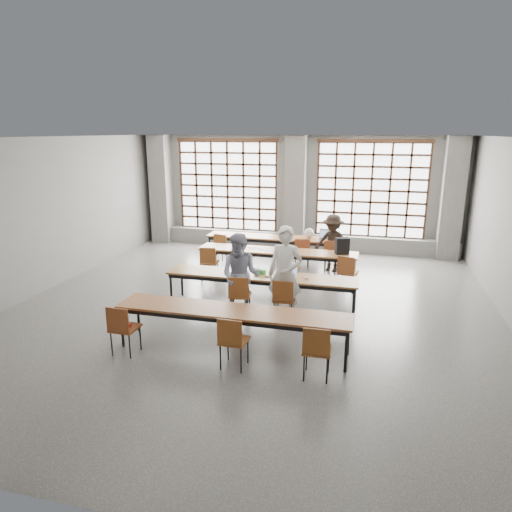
% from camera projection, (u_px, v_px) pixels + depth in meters
% --- Properties ---
extents(floor, '(11.00, 11.00, 0.00)m').
position_uv_depth(floor, '(253.00, 309.00, 9.60)').
color(floor, '#4D4D4A').
rests_on(floor, ground).
extents(ceiling, '(11.00, 11.00, 0.00)m').
position_uv_depth(ceiling, '(252.00, 138.00, 8.67)').
color(ceiling, silver).
rests_on(ceiling, floor).
extents(wall_back, '(10.00, 0.00, 10.00)m').
position_uv_depth(wall_back, '(297.00, 193.00, 14.27)').
color(wall_back, slate).
rests_on(wall_back, floor).
extents(wall_front, '(10.00, 0.00, 10.00)m').
position_uv_depth(wall_front, '(93.00, 352.00, 4.00)').
color(wall_front, slate).
rests_on(wall_front, floor).
extents(wall_left, '(0.00, 11.00, 11.00)m').
position_uv_depth(wall_left, '(39.00, 216.00, 10.33)').
color(wall_left, slate).
rests_on(wall_left, floor).
extents(column_left, '(0.60, 0.55, 3.50)m').
position_uv_depth(column_left, '(161.00, 189.00, 15.08)').
color(column_left, '#5B5C59').
rests_on(column_left, floor).
extents(column_mid, '(0.60, 0.55, 3.50)m').
position_uv_depth(column_mid, '(296.00, 194.00, 14.01)').
color(column_mid, '#5B5C59').
rests_on(column_mid, floor).
extents(column_right, '(0.60, 0.55, 3.50)m').
position_uv_depth(column_right, '(452.00, 199.00, 12.94)').
color(column_right, '#5B5C59').
rests_on(column_right, floor).
extents(window_left, '(3.32, 0.12, 3.00)m').
position_uv_depth(window_left, '(228.00, 186.00, 14.70)').
color(window_left, white).
rests_on(window_left, wall_back).
extents(window_right, '(3.32, 0.12, 3.00)m').
position_uv_depth(window_right, '(371.00, 191.00, 13.63)').
color(window_right, white).
rests_on(window_right, wall_back).
extents(sill_ledge, '(9.80, 0.35, 0.50)m').
position_uv_depth(sill_ledge, '(295.00, 241.00, 14.49)').
color(sill_ledge, '#5B5C59').
rests_on(sill_ledge, floor).
extents(desk_row_a, '(4.00, 0.70, 0.73)m').
position_uv_depth(desk_row_a, '(277.00, 239.00, 12.91)').
color(desk_row_a, brown).
rests_on(desk_row_a, floor).
extents(desk_row_b, '(4.00, 0.70, 0.73)m').
position_uv_depth(desk_row_b, '(277.00, 253.00, 11.46)').
color(desk_row_b, brown).
rests_on(desk_row_b, floor).
extents(desk_row_c, '(4.00, 0.70, 0.73)m').
position_uv_depth(desk_row_c, '(261.00, 278.00, 9.50)').
color(desk_row_c, brown).
rests_on(desk_row_c, floor).
extents(desk_row_d, '(4.00, 0.70, 0.73)m').
position_uv_depth(desk_row_d, '(232.00, 313.00, 7.65)').
color(desk_row_d, brown).
rests_on(desk_row_d, floor).
extents(chair_back_left, '(0.51, 0.51, 0.88)m').
position_uv_depth(chair_back_left, '(223.00, 246.00, 12.69)').
color(chair_back_left, brown).
rests_on(chair_back_left, floor).
extents(chair_back_mid, '(0.49, 0.49, 0.88)m').
position_uv_depth(chair_back_mid, '(302.00, 251.00, 12.16)').
color(chair_back_mid, brown).
rests_on(chair_back_mid, floor).
extents(chair_back_right, '(0.42, 0.43, 0.88)m').
position_uv_depth(chair_back_right, '(332.00, 253.00, 11.97)').
color(chair_back_right, maroon).
rests_on(chair_back_right, floor).
extents(chair_mid_left, '(0.47, 0.47, 0.88)m').
position_uv_depth(chair_mid_left, '(209.00, 260.00, 11.28)').
color(chair_mid_left, brown).
rests_on(chair_mid_left, floor).
extents(chair_mid_centre, '(0.52, 0.52, 0.88)m').
position_uv_depth(chair_mid_centre, '(287.00, 266.00, 10.82)').
color(chair_mid_centre, brown).
rests_on(chair_mid_centre, floor).
extents(chair_mid_right, '(0.50, 0.50, 0.88)m').
position_uv_depth(chair_mid_right, '(347.00, 270.00, 10.48)').
color(chair_mid_right, maroon).
rests_on(chair_mid_right, floor).
extents(chair_front_left, '(0.46, 0.47, 0.88)m').
position_uv_depth(chair_front_left, '(239.00, 292.00, 9.02)').
color(chair_front_left, brown).
rests_on(chair_front_left, floor).
extents(chair_front_right, '(0.43, 0.43, 0.88)m').
position_uv_depth(chair_front_right, '(284.00, 296.00, 8.81)').
color(chair_front_right, brown).
rests_on(chair_front_right, floor).
extents(chair_near_left, '(0.43, 0.44, 0.88)m').
position_uv_depth(chair_near_left, '(122.00, 325.00, 7.50)').
color(chair_near_left, brown).
rests_on(chair_near_left, floor).
extents(chair_near_mid, '(0.44, 0.44, 0.88)m').
position_uv_depth(chair_near_mid, '(232.00, 338.00, 7.05)').
color(chair_near_mid, brown).
rests_on(chair_near_mid, floor).
extents(chair_near_right, '(0.43, 0.44, 0.88)m').
position_uv_depth(chair_near_right, '(317.00, 347.00, 6.74)').
color(chair_near_right, brown).
rests_on(chair_near_right, floor).
extents(student_male, '(0.74, 0.53, 1.89)m').
position_uv_depth(student_male, '(285.00, 274.00, 8.82)').
color(student_male, silver).
rests_on(student_male, floor).
extents(student_female, '(0.85, 0.68, 1.70)m').
position_uv_depth(student_female, '(241.00, 275.00, 9.06)').
color(student_female, navy).
rests_on(student_female, floor).
extents(student_back, '(1.08, 0.75, 1.52)m').
position_uv_depth(student_back, '(333.00, 243.00, 12.03)').
color(student_back, black).
rests_on(student_back, floor).
extents(laptop_front, '(0.36, 0.31, 0.26)m').
position_uv_depth(laptop_front, '(288.00, 272.00, 9.44)').
color(laptop_front, silver).
rests_on(laptop_front, desk_row_c).
extents(laptop_back, '(0.36, 0.31, 0.26)m').
position_uv_depth(laptop_back, '(325.00, 236.00, 12.66)').
color(laptop_back, '#AAAAAF').
rests_on(laptop_back, desk_row_a).
extents(mouse, '(0.12, 0.10, 0.04)m').
position_uv_depth(mouse, '(306.00, 278.00, 9.24)').
color(mouse, white).
rests_on(mouse, desk_row_c).
extents(green_box, '(0.27, 0.18, 0.09)m').
position_uv_depth(green_box, '(260.00, 271.00, 9.56)').
color(green_box, green).
rests_on(green_box, desk_row_c).
extents(phone, '(0.13, 0.06, 0.01)m').
position_uv_depth(phone, '(269.00, 277.00, 9.35)').
color(phone, black).
rests_on(phone, desk_row_c).
extents(paper_sheet_a, '(0.36, 0.31, 0.00)m').
position_uv_depth(paper_sheet_a, '(254.00, 248.00, 11.63)').
color(paper_sheet_a, silver).
rests_on(paper_sheet_a, desk_row_b).
extents(paper_sheet_b, '(0.35, 0.29, 0.00)m').
position_uv_depth(paper_sheet_b, '(265.00, 250.00, 11.47)').
color(paper_sheet_b, white).
rests_on(paper_sheet_b, desk_row_b).
extents(paper_sheet_c, '(0.36, 0.32, 0.00)m').
position_uv_depth(paper_sheet_c, '(281.00, 250.00, 11.42)').
color(paper_sheet_c, silver).
rests_on(paper_sheet_c, desk_row_b).
extents(backpack, '(0.37, 0.30, 0.40)m').
position_uv_depth(backpack, '(342.00, 246.00, 11.06)').
color(backpack, black).
rests_on(backpack, desk_row_b).
extents(plastic_bag, '(0.27, 0.23, 0.29)m').
position_uv_depth(plastic_bag, '(309.00, 233.00, 12.68)').
color(plastic_bag, silver).
rests_on(plastic_bag, desk_row_a).
extents(red_pouch, '(0.21, 0.12, 0.06)m').
position_uv_depth(red_pouch, '(125.00, 325.00, 7.59)').
color(red_pouch, '#A92714').
rests_on(red_pouch, chair_near_left).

